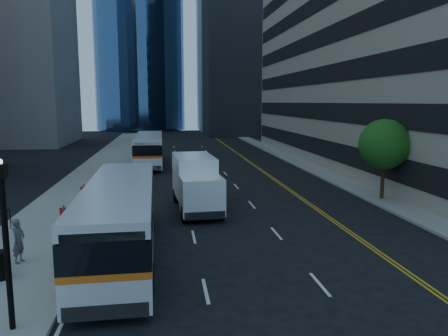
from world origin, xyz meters
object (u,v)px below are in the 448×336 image
at_px(street_tree, 384,144).
at_px(pedestrian, 18,241).
at_px(bus_front, 121,217).
at_px(bus_rear, 149,149).
at_px(box_truck, 196,182).
at_px(lamp_post, 6,238).

distance_m(street_tree, pedestrian, 21.47).
height_order(bus_front, pedestrian, bus_front).
bearing_deg(bus_rear, box_truck, -80.52).
bearing_deg(pedestrian, bus_rear, 4.13).
distance_m(street_tree, box_truck, 12.20).
bearing_deg(lamp_post, street_tree, 37.87).
distance_m(lamp_post, pedestrian, 5.67).
bearing_deg(lamp_post, pedestrian, 105.20).
bearing_deg(pedestrian, bus_front, -69.80).
xyz_separation_m(lamp_post, bus_front, (2.40, 5.72, -1.05)).
bearing_deg(bus_front, box_truck, 63.22).
xyz_separation_m(lamp_post, box_truck, (5.99, 13.23, -1.08)).
distance_m(bus_rear, pedestrian, 27.36).
height_order(bus_front, box_truck, box_truck).
bearing_deg(lamp_post, bus_rear, 85.28).
xyz_separation_m(street_tree, box_truck, (-12.01, -0.77, -2.00)).
xyz_separation_m(street_tree, bus_front, (-15.60, -8.28, -1.97)).
relative_size(lamp_post, pedestrian, 2.62).
relative_size(bus_front, pedestrian, 6.84).
bearing_deg(street_tree, lamp_post, -142.13).
distance_m(bus_front, box_truck, 8.32).
bearing_deg(bus_front, bus_rear, 88.23).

